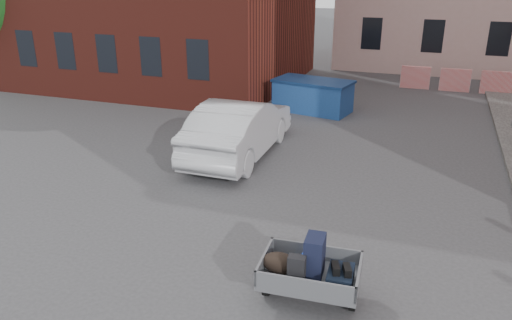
% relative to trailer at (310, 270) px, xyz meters
% --- Properties ---
extents(ground, '(120.00, 120.00, 0.00)m').
position_rel_trailer_xyz_m(ground, '(-1.80, 1.88, -0.61)').
color(ground, '#38383A').
rests_on(ground, ground).
extents(barriers, '(4.70, 0.18, 1.00)m').
position_rel_trailer_xyz_m(barriers, '(2.40, 16.88, -0.11)').
color(barriers, red).
rests_on(barriers, ground).
extents(trailer, '(1.67, 1.85, 1.20)m').
position_rel_trailer_xyz_m(trailer, '(0.00, 0.00, 0.00)').
color(trailer, black).
rests_on(trailer, ground).
extents(dumpster, '(3.14, 2.03, 1.22)m').
position_rel_trailer_xyz_m(dumpster, '(-2.78, 11.49, 0.00)').
color(dumpster, '#1E4790').
rests_on(dumpster, ground).
extents(silver_car, '(1.84, 5.09, 1.67)m').
position_rel_trailer_xyz_m(silver_car, '(-3.66, 6.08, 0.23)').
color(silver_car, '#B7B9BF').
rests_on(silver_car, ground).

